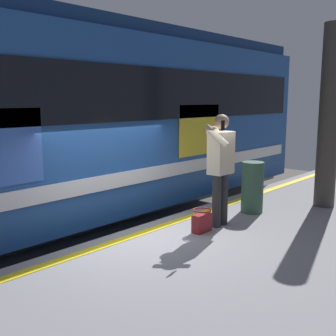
{
  "coord_description": "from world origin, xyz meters",
  "views": [
    {
      "loc": [
        4.1,
        4.44,
        2.95
      ],
      "look_at": [
        -0.5,
        0.3,
        1.9
      ],
      "focal_mm": 43.72,
      "sensor_mm": 36.0,
      "label": 1
    }
  ],
  "objects_px": {
    "passenger": "(221,161)",
    "station_column": "(329,117)",
    "train_carriage": "(65,118)",
    "handbag": "(202,221)",
    "trash_bin": "(252,187)"
  },
  "relations": [
    {
      "from": "passenger",
      "to": "station_column",
      "type": "bearing_deg",
      "value": 161.84
    },
    {
      "from": "train_carriage",
      "to": "station_column",
      "type": "bearing_deg",
      "value": 128.58
    },
    {
      "from": "handbag",
      "to": "station_column",
      "type": "xyz_separation_m",
      "value": [
        -2.71,
        0.76,
        1.47
      ]
    },
    {
      "from": "train_carriage",
      "to": "trash_bin",
      "type": "xyz_separation_m",
      "value": [
        -1.72,
        2.98,
        -1.16
      ]
    },
    {
      "from": "trash_bin",
      "to": "train_carriage",
      "type": "bearing_deg",
      "value": -60.06
    },
    {
      "from": "passenger",
      "to": "trash_bin",
      "type": "xyz_separation_m",
      "value": [
        -1.0,
        -0.02,
        -0.57
      ]
    },
    {
      "from": "passenger",
      "to": "handbag",
      "type": "distance_m",
      "value": 0.96
    },
    {
      "from": "passenger",
      "to": "trash_bin",
      "type": "distance_m",
      "value": 1.16
    },
    {
      "from": "train_carriage",
      "to": "handbag",
      "type": "relative_size",
      "value": 34.4
    },
    {
      "from": "train_carriage",
      "to": "passenger",
      "type": "xyz_separation_m",
      "value": [
        -0.72,
        3.0,
        -0.58
      ]
    },
    {
      "from": "handbag",
      "to": "station_column",
      "type": "bearing_deg",
      "value": 164.4
    },
    {
      "from": "station_column",
      "to": "trash_bin",
      "type": "bearing_deg",
      "value": -31.02
    },
    {
      "from": "handbag",
      "to": "passenger",
      "type": "bearing_deg",
      "value": 178.62
    },
    {
      "from": "passenger",
      "to": "station_column",
      "type": "distance_m",
      "value": 2.47
    },
    {
      "from": "train_carriage",
      "to": "station_column",
      "type": "height_order",
      "value": "train_carriage"
    }
  ]
}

